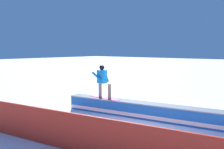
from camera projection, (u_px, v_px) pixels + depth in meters
The scene contains 4 objects.
ground_plane at pixel (152, 119), 9.56m from camera, with size 120.00×120.00×0.00m, color white.
grind_box at pixel (152, 112), 9.53m from camera, with size 7.71×1.95×0.64m.
snowboarder at pixel (103, 80), 10.57m from camera, with size 1.58×0.43×1.44m.
safety_fence at pixel (77, 133), 6.46m from camera, with size 9.98×0.06×1.07m, color red.
Camera 1 is at (-4.73, 8.18, 2.78)m, focal length 38.74 mm.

